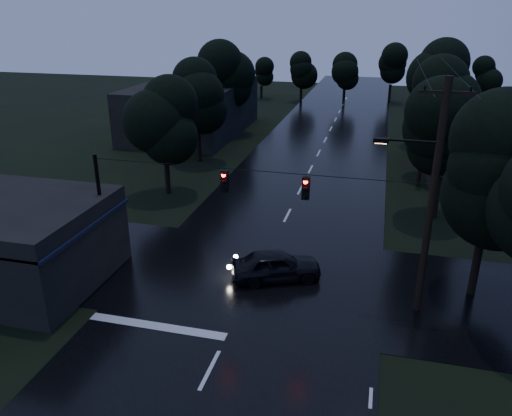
% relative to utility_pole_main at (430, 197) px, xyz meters
% --- Properties ---
extents(main_road, '(12.00, 120.00, 0.02)m').
position_rel_utility_pole_main_xyz_m(main_road, '(-7.41, 19.00, -5.26)').
color(main_road, black).
rests_on(main_road, ground).
extents(cross_street, '(60.00, 9.00, 0.02)m').
position_rel_utility_pole_main_xyz_m(cross_street, '(-7.41, 1.00, -5.26)').
color(cross_street, black).
rests_on(cross_street, ground).
extents(building_far_right, '(10.00, 14.00, 4.40)m').
position_rel_utility_pole_main_xyz_m(building_far_right, '(6.59, 23.00, -3.06)').
color(building_far_right, black).
rests_on(building_far_right, ground).
extents(building_far_left, '(10.00, 16.00, 5.00)m').
position_rel_utility_pole_main_xyz_m(building_far_left, '(-21.41, 29.00, -2.76)').
color(building_far_left, black).
rests_on(building_far_left, ground).
extents(utility_pole_main, '(3.50, 0.30, 10.00)m').
position_rel_utility_pole_main_xyz_m(utility_pole_main, '(0.00, 0.00, 0.00)').
color(utility_pole_main, black).
rests_on(utility_pole_main, ground).
extents(utility_pole_far, '(2.00, 0.30, 7.50)m').
position_rel_utility_pole_main_xyz_m(utility_pole_far, '(0.89, 17.00, -1.38)').
color(utility_pole_far, black).
rests_on(utility_pole_far, ground).
extents(anchor_pole_left, '(0.18, 0.18, 6.00)m').
position_rel_utility_pole_main_xyz_m(anchor_pole_left, '(-14.91, 0.00, -2.26)').
color(anchor_pole_left, black).
rests_on(anchor_pole_left, ground).
extents(span_signals, '(15.00, 0.37, 1.12)m').
position_rel_utility_pole_main_xyz_m(span_signals, '(-6.85, -0.01, -0.01)').
color(span_signals, black).
rests_on(span_signals, ground).
extents(tree_corner_near, '(4.48, 4.48, 9.44)m').
position_rel_utility_pole_main_xyz_m(tree_corner_near, '(2.59, 2.00, 0.74)').
color(tree_corner_near, black).
rests_on(tree_corner_near, ground).
extents(tree_left_a, '(3.92, 3.92, 8.26)m').
position_rel_utility_pole_main_xyz_m(tree_left_a, '(-16.41, 11.00, -0.02)').
color(tree_left_a, black).
rests_on(tree_left_a, ground).
extents(tree_left_b, '(4.20, 4.20, 8.85)m').
position_rel_utility_pole_main_xyz_m(tree_left_b, '(-17.01, 19.00, 0.36)').
color(tree_left_b, black).
rests_on(tree_left_b, ground).
extents(tree_left_c, '(4.48, 4.48, 9.44)m').
position_rel_utility_pole_main_xyz_m(tree_left_c, '(-17.61, 29.00, 0.74)').
color(tree_left_c, black).
rests_on(tree_left_c, ground).
extents(tree_right_a, '(4.20, 4.20, 8.85)m').
position_rel_utility_pole_main_xyz_m(tree_right_a, '(1.59, 11.00, 0.36)').
color(tree_right_a, black).
rests_on(tree_right_a, ground).
extents(tree_right_b, '(4.48, 4.48, 9.44)m').
position_rel_utility_pole_main_xyz_m(tree_right_b, '(2.19, 19.00, 0.74)').
color(tree_right_b, black).
rests_on(tree_right_b, ground).
extents(tree_right_c, '(4.76, 4.76, 10.03)m').
position_rel_utility_pole_main_xyz_m(tree_right_c, '(2.79, 29.00, 1.11)').
color(tree_right_c, black).
rests_on(tree_right_c, ground).
extents(car, '(4.67, 3.28, 1.48)m').
position_rel_utility_pole_main_xyz_m(car, '(-6.46, 1.06, -4.52)').
color(car, black).
rests_on(car, ground).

